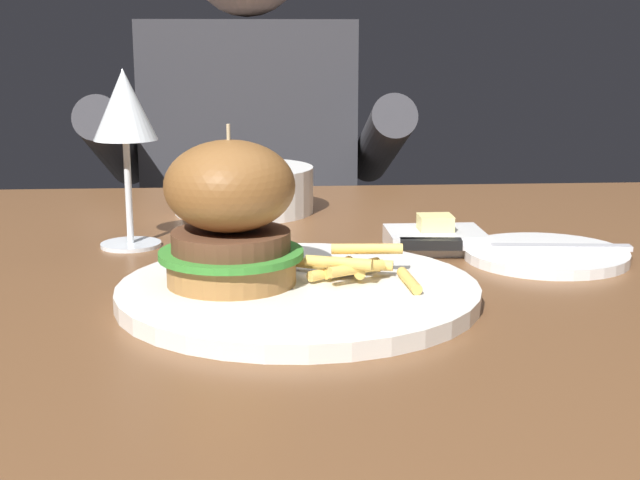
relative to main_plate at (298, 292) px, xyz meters
The scene contains 10 objects.
dining_table 0.13m from the main_plate, 68.74° to the left, with size 1.29×0.98×0.74m.
main_plate is the anchor object (origin of this frame).
burger_sandwich 0.09m from the main_plate, behind, with size 0.12×0.12×0.13m.
fries_pile 0.05m from the main_plate, 17.81° to the left, with size 0.11×0.09×0.03m.
wine_glass 0.29m from the main_plate, 128.78° to the left, with size 0.07×0.07×0.18m.
bread_plate 0.28m from the main_plate, 25.91° to the left, with size 0.16×0.16×0.01m, color white.
table_knife 0.23m from the main_plate, 32.49° to the left, with size 0.22×0.04×0.01m.
butter_dish 0.23m from the main_plate, 49.16° to the left, with size 0.10×0.07×0.04m.
soup_bowl 0.39m from the main_plate, 97.35° to the left, with size 0.17×0.17×0.06m.
diner_person 0.87m from the main_plate, 93.19° to the left, with size 0.51×0.36×1.18m.
Camera 1 is at (-0.06, -0.79, 0.95)m, focal length 50.00 mm.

